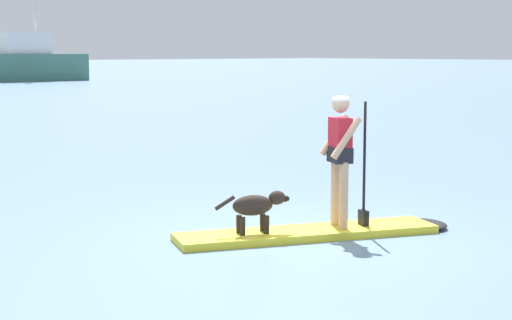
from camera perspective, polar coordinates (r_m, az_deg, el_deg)
ground_plane at (r=10.70m, az=3.55°, el=-5.31°), size 400.00×400.00×0.00m
paddleboard at (r=10.77m, az=4.69°, el=-4.96°), size 3.69×2.09×0.10m
person_paddler at (r=10.69m, az=5.90°, el=0.63°), size 0.68×0.60×1.72m
dog at (r=10.37m, az=0.04°, el=-3.19°), size 0.94×0.46×0.52m
moored_boat_center at (r=69.20m, az=-15.33°, el=6.55°), size 8.51×3.38×11.02m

